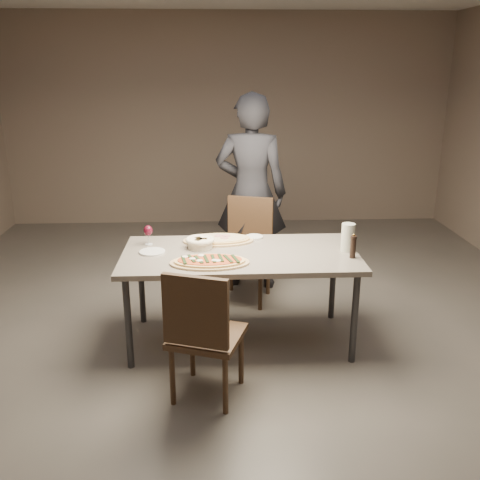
{
  "coord_description": "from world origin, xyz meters",
  "views": [
    {
      "loc": [
        -0.18,
        -3.86,
        2.1
      ],
      "look_at": [
        0.0,
        0.0,
        0.85
      ],
      "focal_mm": 40.0,
      "sensor_mm": 36.0,
      "label": 1
    }
  ],
  "objects_px": {
    "dining_table": "(240,259)",
    "ham_pizza": "(218,240)",
    "diner": "(251,193)",
    "chair_near": "(202,330)",
    "pepper_mill_left": "(353,247)",
    "carafe": "(348,237)",
    "bread_basket": "(200,242)",
    "zucchini_pizza": "(209,261)",
    "chair_far": "(247,243)"
  },
  "relations": [
    {
      "from": "dining_table",
      "to": "ham_pizza",
      "type": "relative_size",
      "value": 3.14
    },
    {
      "from": "diner",
      "to": "chair_near",
      "type": "bearing_deg",
      "value": 88.56
    },
    {
      "from": "pepper_mill_left",
      "to": "carafe",
      "type": "relative_size",
      "value": 0.87
    },
    {
      "from": "dining_table",
      "to": "bread_basket",
      "type": "bearing_deg",
      "value": 157.69
    },
    {
      "from": "zucchini_pizza",
      "to": "pepper_mill_left",
      "type": "relative_size",
      "value": 3.07
    },
    {
      "from": "ham_pizza",
      "to": "chair_near",
      "type": "xyz_separation_m",
      "value": [
        -0.11,
        -1.09,
        -0.25
      ]
    },
    {
      "from": "chair_far",
      "to": "bread_basket",
      "type": "bearing_deg",
      "value": 77.45
    },
    {
      "from": "zucchini_pizza",
      "to": "pepper_mill_left",
      "type": "xyz_separation_m",
      "value": [
        1.06,
        0.08,
        0.07
      ]
    },
    {
      "from": "chair_far",
      "to": "diner",
      "type": "distance_m",
      "value": 0.51
    },
    {
      "from": "zucchini_pizza",
      "to": "diner",
      "type": "bearing_deg",
      "value": 59.16
    },
    {
      "from": "ham_pizza",
      "to": "dining_table",
      "type": "bearing_deg",
      "value": -47.92
    },
    {
      "from": "chair_near",
      "to": "dining_table",
      "type": "bearing_deg",
      "value": 89.89
    },
    {
      "from": "dining_table",
      "to": "pepper_mill_left",
      "type": "xyz_separation_m",
      "value": [
        0.83,
        -0.16,
        0.15
      ]
    },
    {
      "from": "ham_pizza",
      "to": "carafe",
      "type": "relative_size",
      "value": 2.66
    },
    {
      "from": "chair_near",
      "to": "diner",
      "type": "relative_size",
      "value": 0.49
    },
    {
      "from": "carafe",
      "to": "pepper_mill_left",
      "type": "bearing_deg",
      "value": -90.0
    },
    {
      "from": "chair_near",
      "to": "diner",
      "type": "height_order",
      "value": "diner"
    },
    {
      "from": "chair_near",
      "to": "diner",
      "type": "bearing_deg",
      "value": 96.3
    },
    {
      "from": "pepper_mill_left",
      "to": "chair_far",
      "type": "bearing_deg",
      "value": 124.84
    },
    {
      "from": "carafe",
      "to": "chair_far",
      "type": "distance_m",
      "value": 1.17
    },
    {
      "from": "ham_pizza",
      "to": "chair_far",
      "type": "bearing_deg",
      "value": 76.86
    },
    {
      "from": "carafe",
      "to": "chair_far",
      "type": "height_order",
      "value": "carafe"
    },
    {
      "from": "zucchini_pizza",
      "to": "ham_pizza",
      "type": "height_order",
      "value": "zucchini_pizza"
    },
    {
      "from": "dining_table",
      "to": "chair_near",
      "type": "relative_size",
      "value": 1.94
    },
    {
      "from": "chair_near",
      "to": "chair_far",
      "type": "height_order",
      "value": "chair_far"
    },
    {
      "from": "carafe",
      "to": "dining_table",
      "type": "bearing_deg",
      "value": -179.76
    },
    {
      "from": "carafe",
      "to": "zucchini_pizza",
      "type": "bearing_deg",
      "value": -167.3
    },
    {
      "from": "pepper_mill_left",
      "to": "chair_far",
      "type": "relative_size",
      "value": 0.2
    },
    {
      "from": "pepper_mill_left",
      "to": "chair_near",
      "type": "xyz_separation_m",
      "value": [
        -1.11,
        -0.65,
        -0.32
      ]
    },
    {
      "from": "zucchini_pizza",
      "to": "bread_basket",
      "type": "bearing_deg",
      "value": 86.62
    },
    {
      "from": "carafe",
      "to": "chair_near",
      "type": "distance_m",
      "value": 1.42
    },
    {
      "from": "dining_table",
      "to": "chair_near",
      "type": "xyz_separation_m",
      "value": [
        -0.28,
        -0.81,
        -0.17
      ]
    },
    {
      "from": "ham_pizza",
      "to": "bread_basket",
      "type": "bearing_deg",
      "value": -121.29
    },
    {
      "from": "chair_near",
      "to": "chair_far",
      "type": "relative_size",
      "value": 0.97
    },
    {
      "from": "dining_table",
      "to": "zucchini_pizza",
      "type": "bearing_deg",
      "value": -134.53
    },
    {
      "from": "bread_basket",
      "to": "chair_far",
      "type": "bearing_deg",
      "value": 60.65
    },
    {
      "from": "pepper_mill_left",
      "to": "carafe",
      "type": "bearing_deg",
      "value": 90.0
    },
    {
      "from": "ham_pizza",
      "to": "pepper_mill_left",
      "type": "height_order",
      "value": "pepper_mill_left"
    },
    {
      "from": "ham_pizza",
      "to": "chair_near",
      "type": "distance_m",
      "value": 1.12
    },
    {
      "from": "zucchini_pizza",
      "to": "ham_pizza",
      "type": "bearing_deg",
      "value": 67.26
    },
    {
      "from": "pepper_mill_left",
      "to": "bread_basket",
      "type": "bearing_deg",
      "value": 165.85
    },
    {
      "from": "ham_pizza",
      "to": "carafe",
      "type": "xyz_separation_m",
      "value": [
        0.99,
        -0.28,
        0.09
      ]
    },
    {
      "from": "chair_far",
      "to": "dining_table",
      "type": "bearing_deg",
      "value": 99.52
    },
    {
      "from": "dining_table",
      "to": "bread_basket",
      "type": "height_order",
      "value": "bread_basket"
    },
    {
      "from": "ham_pizza",
      "to": "carafe",
      "type": "bearing_deg",
      "value": -3.76
    },
    {
      "from": "zucchini_pizza",
      "to": "diner",
      "type": "distance_m",
      "value": 1.47
    },
    {
      "from": "chair_near",
      "to": "bread_basket",
      "type": "bearing_deg",
      "value": 110.65
    },
    {
      "from": "bread_basket",
      "to": "carafe",
      "type": "relative_size",
      "value": 1.05
    },
    {
      "from": "bread_basket",
      "to": "pepper_mill_left",
      "type": "xyz_separation_m",
      "value": [
        1.14,
        -0.29,
        0.04
      ]
    },
    {
      "from": "ham_pizza",
      "to": "diner",
      "type": "distance_m",
      "value": 0.97
    }
  ]
}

